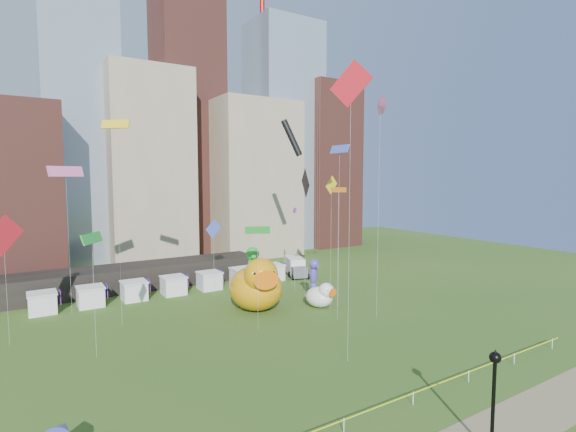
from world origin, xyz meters
TOP-DOWN VIEW (x-y plane):
  - skyline at (2.25, 61.06)m, footprint 101.00×23.00m
  - crane_right at (30.89, 64.00)m, footprint 23.00×1.00m
  - pavilion at (-4.00, 42.00)m, footprint 38.00×6.00m
  - vendor_tents at (1.02, 36.00)m, footprint 33.24×2.80m
  - caution_tape at (0.00, 0.00)m, footprint 50.00×0.06m
  - big_duck at (6.95, 23.94)m, footprint 7.60×9.02m
  - small_duck at (13.87, 21.03)m, footprint 3.59×4.29m
  - seahorse_green at (6.91, 24.88)m, footprint 1.95×2.20m
  - seahorse_purple at (14.81, 23.74)m, footprint 1.40×1.68m
  - lamppost at (5.46, -6.00)m, footprint 0.63×0.63m
  - box_truck at (20.61, 36.82)m, footprint 4.31×6.86m
  - kite_0 at (-17.08, 26.85)m, footprint 3.22×2.01m
  - kite_1 at (16.97, 14.93)m, footprint 1.06×1.88m
  - kite_2 at (15.16, 26.15)m, footprint 1.27×3.55m
  - kite_3 at (-10.83, 19.47)m, footprint 2.05×2.49m
  - kite_4 at (-7.29, 26.82)m, footprint 2.48×2.24m
  - kite_5 at (15.86, 20.27)m, footprint 0.53×3.20m
  - kite_6 at (12.67, 16.41)m, footprint 1.36×1.33m
  - kite_7 at (14.78, 28.05)m, footprint 1.19×2.02m
  - kite_8 at (6.76, 7.69)m, footprint 1.72×3.28m
  - kite_9 at (-11.27, 33.64)m, footprint 3.74×1.98m
  - kite_10 at (16.85, 32.01)m, footprint 2.82×2.72m
  - kite_11 at (4.02, 18.28)m, footprint 2.39×1.39m
  - kite_12 at (14.16, 19.54)m, footprint 2.03×0.54m
  - kite_13 at (5.13, 32.22)m, footprint 1.21×2.25m

SIDE VIEW (x-z plane):
  - caution_tape at x=0.00m, z-range 0.23..1.13m
  - vendor_tents at x=1.02m, z-range -0.09..2.31m
  - box_truck at x=20.61m, z-range 0.04..2.78m
  - small_duck at x=13.87m, z-range -0.13..2.95m
  - pavilion at x=-4.00m, z-range 0.00..3.20m
  - big_duck at x=6.95m, z-range -0.26..6.18m
  - seahorse_purple at x=14.81m, z-range 1.06..6.29m
  - lamppost at x=5.46m, z-range 0.67..6.71m
  - seahorse_green at x=6.91m, z-range 1.74..9.01m
  - kite_13 at x=5.13m, z-range 3.65..13.67m
  - kite_0 at x=-17.08m, z-range 4.04..16.01m
  - kite_11 at x=4.02m, z-range 4.81..15.30m
  - kite_3 at x=-10.83m, z-range 4.87..15.57m
  - kite_7 at x=14.78m, z-range 5.24..16.57m
  - kite_6 at x=12.67m, z-range 6.62..20.85m
  - kite_12 at x=14.16m, z-range 6.30..21.78m
  - kite_2 at x=15.16m, z-range 6.23..22.71m
  - kite_9 at x=-11.27m, z-range 7.61..24.11m
  - kite_5 at x=15.86m, z-range 8.91..27.92m
  - kite_4 at x=-7.29m, z-range 9.88..30.87m
  - kite_10 at x=16.85m, z-range 9.08..32.42m
  - skyline at x=2.25m, z-range -12.56..55.44m
  - kite_8 at x=6.76m, z-range 10.07..34.54m
  - kite_1 at x=16.97m, z-range 10.86..34.69m
  - crane_right at x=30.89m, z-range 8.90..84.90m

